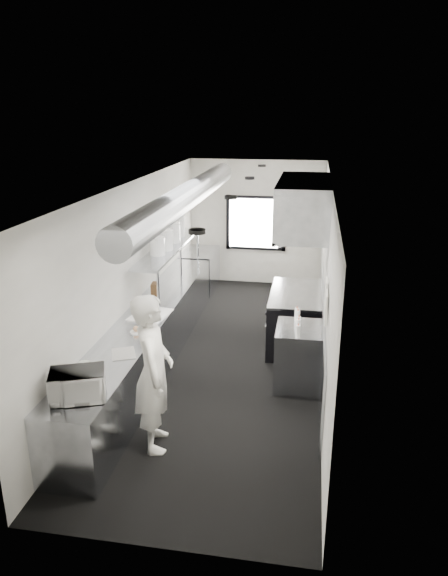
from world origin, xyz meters
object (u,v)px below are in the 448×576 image
at_px(pass_shelf, 170,248).
at_px(range, 294,319).
at_px(deli_tub_b, 84,367).
at_px(plate_stack_b, 165,240).
at_px(squeeze_bottle_a, 298,331).
at_px(exhaust_hood, 303,206).
at_px(line_cook, 154,373).
at_px(squeeze_bottle_e, 297,314).
at_px(plate_stack_a, 158,246).
at_px(deli_tub_a, 77,375).
at_px(knife_block, 155,290).
at_px(plate_stack_c, 173,232).
at_px(microwave, 77,385).
at_px(squeeze_bottle_b, 298,326).
at_px(squeeze_bottle_c, 299,322).
at_px(squeeze_bottle_d, 298,317).
at_px(prep_counter, 149,340).
at_px(plate_stack_d, 178,226).
at_px(small_plate, 136,332).
at_px(far_work_table, 199,271).
at_px(cutting_board, 150,315).
at_px(bottle_station, 298,356).

xyz_separation_m(pass_shelf, range, (2.23, -0.30, -1.07)).
xyz_separation_m(deli_tub_b, plate_stack_b, (0.13, 3.15, 0.79)).
bearing_deg(pass_shelf, squeeze_bottle_a, -41.29).
bearing_deg(squeeze_bottle_a, exhaust_hood, 91.36).
height_order(line_cook, squeeze_bottle_e, line_cook).
height_order(exhaust_hood, plate_stack_a, exhaust_hood).
bearing_deg(squeeze_bottle_a, deli_tub_a, -146.99).
bearing_deg(range, squeeze_bottle_e, -87.00).
bearing_deg(knife_block, plate_stack_c, 80.79).
distance_m(exhaust_hood, deli_tub_b, 4.21).
bearing_deg(microwave, line_cook, 20.37).
xyz_separation_m(line_cook, plate_stack_c, (-0.73, 3.72, 0.79)).
xyz_separation_m(squeeze_bottle_a, squeeze_bottle_e, (-0.04, 0.61, 0.01)).
relative_size(plate_stack_c, squeeze_bottle_b, 1.99).
bearing_deg(squeeze_bottle_e, squeeze_bottle_a, -86.21).
relative_size(deli_tub_a, squeeze_bottle_c, 0.93).
bearing_deg(squeeze_bottle_d, squeeze_bottle_a, -87.48).
relative_size(prep_counter, deli_tub_a, 38.92).
relative_size(deli_tub_a, squeeze_bottle_e, 0.80).
bearing_deg(deli_tub_b, plate_stack_a, 88.08).
bearing_deg(deli_tub_a, knife_block, 88.80).
bearing_deg(squeeze_bottle_c, deli_tub_b, -144.75).
bearing_deg(deli_tub_b, squeeze_bottle_e, 39.63).
bearing_deg(squeeze_bottle_d, exhaust_hood, 90.86).
relative_size(plate_stack_b, plate_stack_d, 0.86).
bearing_deg(plate_stack_a, squeeze_bottle_a, -31.24).
relative_size(prep_counter, pass_shelf, 2.00).
height_order(pass_shelf, knife_block, pass_shelf).
bearing_deg(prep_counter, plate_stack_b, 91.87).
bearing_deg(squeeze_bottle_d, prep_counter, 179.50).
relative_size(microwave, deli_tub_a, 3.44).
xyz_separation_m(prep_counter, small_plate, (0.07, -0.75, 0.46)).
bearing_deg(far_work_table, squeeze_bottle_a, -61.68).
distance_m(deli_tub_b, plate_stack_c, 3.79).
xyz_separation_m(knife_block, squeeze_bottle_b, (2.39, -1.07, -0.02)).
height_order(far_work_table, squeeze_bottle_e, squeeze_bottle_e).
relative_size(cutting_board, plate_stack_c, 1.78).
height_order(knife_block, squeeze_bottle_e, knife_block).
xyz_separation_m(range, plate_stack_b, (-2.23, 0.02, 1.27)).
xyz_separation_m(cutting_board, knife_block, (-0.17, 0.83, 0.10)).
height_order(microwave, squeeze_bottle_c, microwave).
bearing_deg(deli_tub_b, plate_stack_c, 88.03).
height_order(far_work_table, deli_tub_a, deli_tub_a).
bearing_deg(exhaust_hood, pass_shelf, 172.53).
xyz_separation_m(squeeze_bottle_c, squeeze_bottle_d, (-0.02, 0.18, 0.01)).
bearing_deg(small_plate, prep_counter, 95.08).
bearing_deg(bottle_station, squeeze_bottle_e, 101.11).
distance_m(range, small_plate, 2.91).
height_order(exhaust_hood, squeeze_bottle_d, exhaust_hood).
bearing_deg(squeeze_bottle_a, prep_counter, 166.59).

